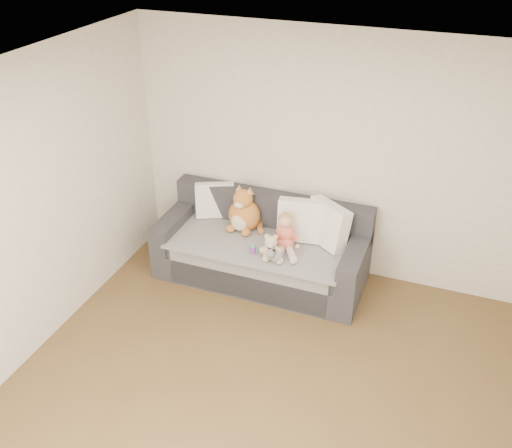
{
  "coord_description": "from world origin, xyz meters",
  "views": [
    {
      "loc": [
        1.03,
        -2.72,
        3.67
      ],
      "look_at": [
        -0.72,
        1.87,
        0.75
      ],
      "focal_mm": 40.0,
      "sensor_mm": 36.0,
      "label": 1
    }
  ],
  "objects_px": {
    "teddy_bear": "(271,249)",
    "sippy_cup": "(253,249)",
    "toddler": "(285,235)",
    "plush_cat": "(244,213)",
    "sofa": "(262,251)"
  },
  "relations": [
    {
      "from": "toddler",
      "to": "sippy_cup",
      "type": "distance_m",
      "value": 0.35
    },
    {
      "from": "plush_cat",
      "to": "teddy_bear",
      "type": "height_order",
      "value": "plush_cat"
    },
    {
      "from": "plush_cat",
      "to": "teddy_bear",
      "type": "distance_m",
      "value": 0.65
    },
    {
      "from": "teddy_bear",
      "to": "sippy_cup",
      "type": "height_order",
      "value": "teddy_bear"
    },
    {
      "from": "toddler",
      "to": "plush_cat",
      "type": "xyz_separation_m",
      "value": [
        -0.54,
        0.24,
        0.02
      ]
    },
    {
      "from": "sofa",
      "to": "teddy_bear",
      "type": "bearing_deg",
      "value": -57.83
    },
    {
      "from": "plush_cat",
      "to": "sippy_cup",
      "type": "xyz_separation_m",
      "value": [
        0.26,
        -0.42,
        -0.14
      ]
    },
    {
      "from": "sippy_cup",
      "to": "sofa",
      "type": "bearing_deg",
      "value": 92.21
    },
    {
      "from": "plush_cat",
      "to": "teddy_bear",
      "type": "relative_size",
      "value": 1.85
    },
    {
      "from": "teddy_bear",
      "to": "sofa",
      "type": "bearing_deg",
      "value": 106.28
    },
    {
      "from": "sofa",
      "to": "toddler",
      "type": "bearing_deg",
      "value": -23.28
    },
    {
      "from": "sofa",
      "to": "sippy_cup",
      "type": "relative_size",
      "value": 20.54
    },
    {
      "from": "sofa",
      "to": "plush_cat",
      "type": "distance_m",
      "value": 0.45
    },
    {
      "from": "toddler",
      "to": "teddy_bear",
      "type": "distance_m",
      "value": 0.24
    },
    {
      "from": "sofa",
      "to": "plush_cat",
      "type": "xyz_separation_m",
      "value": [
        -0.25,
        0.11,
        0.36
      ]
    }
  ]
}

